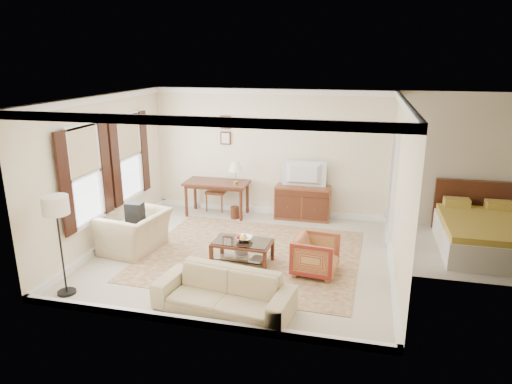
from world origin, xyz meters
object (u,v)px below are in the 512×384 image
at_px(coffee_table, 242,246).
at_px(sofa, 224,286).
at_px(tv, 304,166).
at_px(club_armchair, 134,225).
at_px(writing_desk, 217,186).
at_px(striped_armchair, 316,253).
at_px(sideboard, 303,203).

height_order(coffee_table, sofa, sofa).
height_order(tv, coffee_table, tv).
bearing_deg(coffee_table, club_armchair, 177.32).
xyz_separation_m(tv, coffee_table, (-0.72, -2.60, -0.91)).
bearing_deg(club_armchair, sofa, 62.21).
height_order(writing_desk, sofa, writing_desk).
relative_size(writing_desk, tv, 1.54).
bearing_deg(club_armchair, tv, 139.66).
bearing_deg(striped_armchair, sideboard, 18.75).
height_order(tv, club_armchair, tv).
xyz_separation_m(sideboard, coffee_table, (-0.72, -2.62, -0.05)).
xyz_separation_m(writing_desk, sideboard, (1.98, 0.20, -0.31)).
distance_m(sideboard, striped_armchair, 2.77).
bearing_deg(striped_armchair, coffee_table, 92.56).
relative_size(tv, sofa, 0.47).
height_order(coffee_table, club_armchair, club_armchair).
bearing_deg(club_armchair, sideboard, 139.89).
bearing_deg(sofa, club_armchair, 151.63).
bearing_deg(writing_desk, club_armchair, -110.84).
height_order(sideboard, coffee_table, sideboard).
xyz_separation_m(writing_desk, striped_armchair, (2.58, -2.51, -0.32)).
bearing_deg(striped_armchair, writing_desk, 52.08).
relative_size(sideboard, tv, 1.29).
bearing_deg(writing_desk, tv, 5.18).
distance_m(sideboard, club_armchair, 3.82).
height_order(striped_armchair, sofa, sofa).
bearing_deg(sofa, sideboard, 90.27).
relative_size(writing_desk, sofa, 0.73).
relative_size(club_armchair, sofa, 0.58).
relative_size(sideboard, sofa, 0.61).
bearing_deg(club_armchair, coffee_table, 95.85).
relative_size(tv, club_armchair, 0.81).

